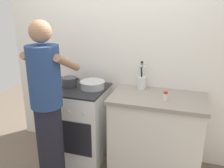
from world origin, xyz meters
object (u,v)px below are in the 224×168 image
Objects in this scene: mixing_bowl at (92,84)px; utensil_crock at (142,80)px; stove_range at (81,123)px; person at (48,110)px; spice_bottle at (166,96)px; pot at (69,82)px.

mixing_bowl is 0.90× the size of utensil_crock.
person reaches higher than stove_range.
utensil_crock is 0.43m from spice_bottle.
person is (-1.06, -0.47, -0.09)m from spice_bottle.
stove_range is 0.70m from person.
utensil_crock is at bearing 135.48° from spice_bottle.
utensil_crock reaches higher than stove_range.
spice_bottle is (0.30, -0.30, -0.06)m from utensil_crock.
mixing_bowl is at bearing 16.78° from stove_range.
mixing_bowl is 3.05× the size of spice_bottle.
utensil_crock is at bearing 16.93° from stove_range.
pot is at bearing 173.19° from stove_range.
spice_bottle is (0.84, -0.13, -0.00)m from mixing_bowl.
spice_bottle is 1.16m from person.
spice_bottle reaches higher than stove_range.
stove_range is 0.52m from mixing_bowl.
spice_bottle is (1.12, -0.11, -0.01)m from pot.
stove_range is 3.09× the size of mixing_bowl.
mixing_bowl is at bearing 70.02° from person.
stove_range is 0.53m from pot.
utensil_crock is (0.68, 0.21, 0.55)m from stove_range.
person is at bearing -156.02° from spice_bottle.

